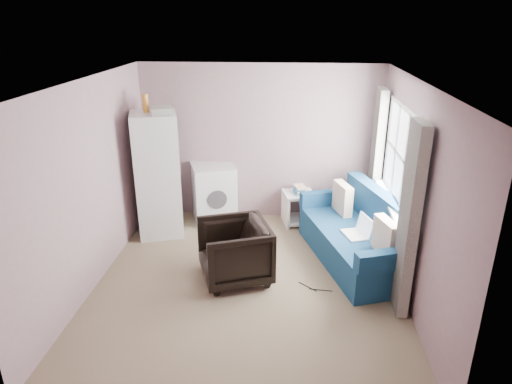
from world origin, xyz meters
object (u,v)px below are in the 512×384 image
(sofa, at_px, (361,238))
(armchair, at_px, (234,249))
(washing_machine, at_px, (214,191))
(fridge, at_px, (158,174))
(side_table, at_px, (299,206))

(sofa, bearing_deg, armchair, -177.90)
(washing_machine, relative_size, sofa, 0.41)
(fridge, distance_m, side_table, 2.27)
(side_table, distance_m, sofa, 1.41)
(fridge, bearing_deg, armchair, -60.51)
(fridge, height_order, washing_machine, fridge)
(washing_machine, bearing_deg, side_table, -21.54)
(washing_machine, relative_size, side_table, 1.44)
(washing_machine, height_order, sofa, sofa)
(sofa, bearing_deg, washing_machine, 133.58)
(armchair, height_order, side_table, armchair)
(armchair, xyz_separation_m, sofa, (1.66, 0.61, -0.08))
(fridge, relative_size, sofa, 0.94)
(washing_machine, distance_m, sofa, 2.52)
(fridge, distance_m, sofa, 3.08)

